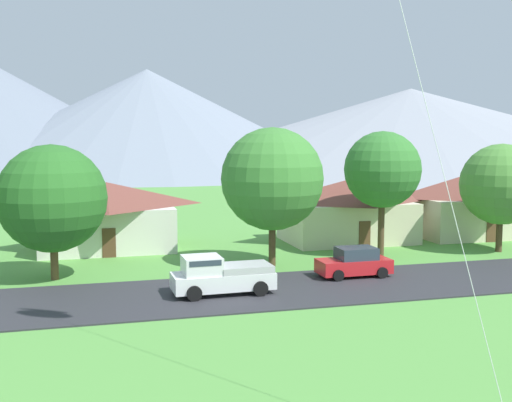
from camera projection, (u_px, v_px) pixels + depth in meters
name	position (u px, v px, depth m)	size (l,w,h in m)	color
road_strip	(230.00, 293.00, 31.79)	(160.00, 7.64, 0.08)	#2D2D33
mountain_far_west_ridge	(148.00, 121.00, 145.16)	(96.35, 96.35, 24.07)	gray
mountain_central_ridge	(410.00, 129.00, 155.69)	(138.46, 138.46, 20.36)	#8E939E
house_leftmost	(464.00, 204.00, 50.75)	(9.63, 8.05, 4.97)	beige
house_right_center	(107.00, 214.00, 44.74)	(9.99, 8.24, 4.84)	silver
house_rightmost	(347.00, 210.00, 47.62)	(10.28, 6.91, 4.81)	beige
tree_near_left	(52.00, 199.00, 34.45)	(6.10, 6.10, 7.70)	brown
tree_center	(501.00, 184.00, 42.93)	(5.68, 5.68, 7.65)	#4C3823
tree_right_of_center	(272.00, 179.00, 37.89)	(6.39, 6.39, 8.71)	#4C3823
tree_near_right	(382.00, 170.00, 41.43)	(5.20, 5.20, 8.50)	#4C3823
parked_car_red_west_end	(354.00, 263.00, 35.37)	(4.22, 2.11, 1.68)	red
pickup_truck_white_west_side	(220.00, 275.00, 31.36)	(5.25, 2.43, 1.99)	white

